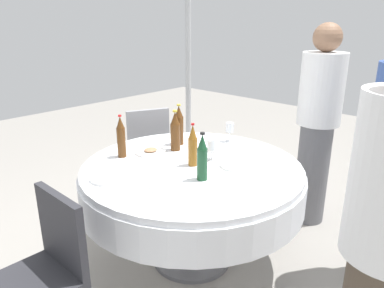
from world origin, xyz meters
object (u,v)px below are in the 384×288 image
(bottle_brown_rear, at_px, (179,126))
(wine_glass_north, at_px, (212,145))
(wine_glass_outer, at_px, (230,128))
(bottle_dark_green_near, at_px, (202,158))
(dining_table, at_px, (192,185))
(bottle_brown_left, at_px, (121,138))
(plate_south, at_px, (151,152))
(person_near, at_px, (318,124))
(plate_mid, at_px, (236,165))
(bottle_amber_outer, at_px, (193,146))
(bottle_brown_north, at_px, (175,132))
(plate_right, at_px, (108,178))
(chair_front, at_px, (146,143))
(chair_inner, at_px, (46,265))
(plate_west, at_px, (216,148))

(bottle_brown_rear, height_order, wine_glass_north, bottle_brown_rear)
(wine_glass_outer, bearing_deg, bottle_dark_green_near, 25.27)
(dining_table, xyz_separation_m, bottle_brown_left, (0.23, -0.46, 0.29))
(plate_south, relative_size, person_near, 0.13)
(plate_mid, relative_size, person_near, 0.13)
(bottle_brown_rear, height_order, bottle_amber_outer, bottle_brown_rear)
(bottle_brown_north, bearing_deg, bottle_brown_left, -25.97)
(bottle_amber_outer, height_order, wine_glass_north, bottle_amber_outer)
(plate_right, xyz_separation_m, chair_front, (-1.02, -0.87, -0.23))
(plate_mid, distance_m, chair_inner, 1.27)
(wine_glass_north, bearing_deg, bottle_brown_north, -84.88)
(plate_mid, relative_size, chair_front, 0.24)
(plate_west, bearing_deg, bottle_brown_left, -32.60)
(plate_west, bearing_deg, dining_table, 14.50)
(wine_glass_north, distance_m, plate_right, 0.73)
(wine_glass_north, bearing_deg, chair_inner, -1.75)
(plate_mid, xyz_separation_m, chair_front, (-0.33, -1.31, -0.23))
(wine_glass_north, height_order, plate_west, wine_glass_north)
(wine_glass_north, xyz_separation_m, person_near, (-0.95, 0.31, 0.02))
(plate_right, bearing_deg, chair_inner, 21.71)
(bottle_dark_green_near, xyz_separation_m, person_near, (-1.24, 0.14, -0.02))
(wine_glass_north, height_order, person_near, person_near)
(bottle_brown_left, bearing_deg, wine_glass_outer, 156.45)
(plate_west, height_order, chair_inner, chair_inner)
(dining_table, height_order, wine_glass_outer, wine_glass_outer)
(bottle_brown_north, xyz_separation_m, plate_right, (0.65, 0.08, -0.13))
(person_near, xyz_separation_m, chair_front, (0.61, -1.43, -0.34))
(plate_west, bearing_deg, bottle_brown_north, -41.33)
(plate_west, bearing_deg, chair_inner, 3.65)
(chair_inner, bearing_deg, bottle_amber_outer, -90.37)
(dining_table, xyz_separation_m, plate_right, (0.52, -0.21, 0.15))
(wine_glass_north, xyz_separation_m, plate_right, (0.68, -0.25, -0.10))
(bottle_brown_left, height_order, person_near, person_near)
(bottle_brown_left, height_order, bottle_amber_outer, bottle_brown_left)
(bottle_brown_rear, relative_size, wine_glass_outer, 2.06)
(plate_south, bearing_deg, bottle_brown_rear, 179.02)
(wine_glass_north, height_order, chair_inner, wine_glass_north)
(plate_right, bearing_deg, chair_front, -139.59)
(dining_table, bearing_deg, person_near, 162.88)
(plate_right, xyz_separation_m, chair_inner, (0.53, 0.21, -0.23))
(bottle_dark_green_near, bearing_deg, bottle_brown_north, -117.56)
(wine_glass_outer, distance_m, plate_mid, 0.53)
(dining_table, relative_size, bottle_brown_north, 4.95)
(bottle_brown_rear, distance_m, plate_mid, 0.61)
(dining_table, bearing_deg, bottle_amber_outer, 71.37)
(bottle_brown_north, relative_size, plate_west, 1.49)
(plate_mid, height_order, chair_front, chair_front)
(dining_table, xyz_separation_m, bottle_brown_north, (-0.13, -0.29, 0.29))
(plate_west, height_order, person_near, person_near)
(chair_inner, bearing_deg, bottle_brown_left, -60.57)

